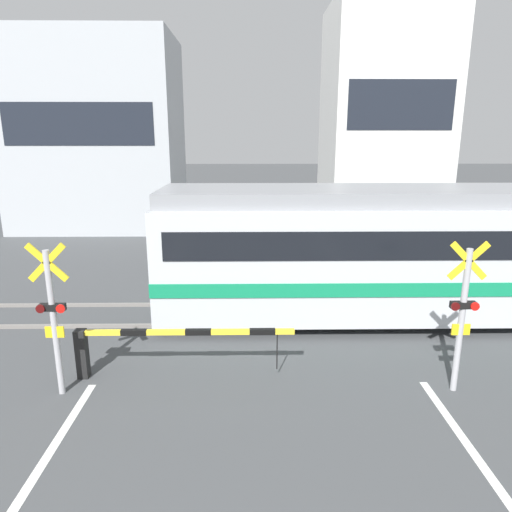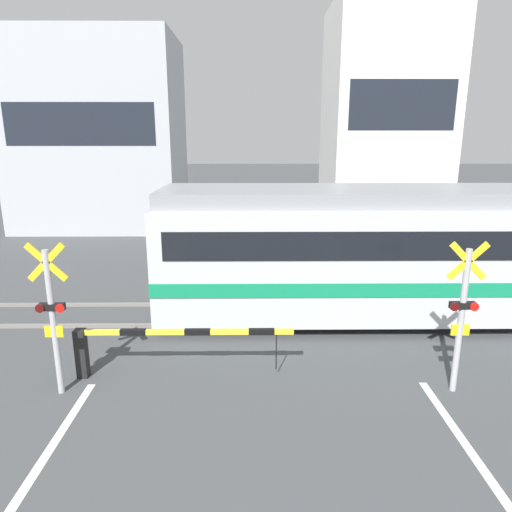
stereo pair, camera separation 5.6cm
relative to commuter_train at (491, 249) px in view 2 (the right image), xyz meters
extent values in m
cube|color=gray|center=(-5.85, -0.72, -1.70)|extent=(50.00, 0.10, 0.08)
cube|color=gray|center=(-5.85, 0.72, -1.70)|extent=(50.00, 0.10, 0.08)
cube|color=silver|center=(0.00, 0.00, -0.18)|extent=(16.42, 2.85, 2.67)
cube|color=gray|center=(0.00, 0.00, 1.33)|extent=(16.26, 2.51, 0.36)
cube|color=#148C59|center=(0.00, 0.00, -0.58)|extent=(16.44, 2.90, 0.32)
cube|color=black|center=(0.00, 0.00, 0.42)|extent=(15.77, 2.89, 0.64)
cube|color=black|center=(-8.22, 0.00, 0.42)|extent=(0.03, 1.99, 0.80)
cylinder|color=black|center=(-5.09, -0.72, -1.36)|extent=(0.76, 0.12, 0.76)
cylinder|color=black|center=(-5.09, 0.72, -1.36)|extent=(0.76, 0.12, 0.76)
cube|color=black|center=(-9.17, -3.05, -1.26)|extent=(0.20, 0.20, 0.97)
cube|color=yellow|center=(-7.17, -3.05, -0.83)|extent=(4.00, 0.09, 0.09)
cube|color=black|center=(-8.17, -3.05, -0.83)|extent=(0.48, 0.10, 0.10)
cube|color=black|center=(-6.97, -3.05, -0.83)|extent=(0.48, 0.10, 0.10)
cube|color=black|center=(-5.77, -3.05, -0.83)|extent=(0.48, 0.10, 0.10)
cylinder|color=black|center=(-5.49, -3.05, -1.24)|extent=(0.02, 0.02, 0.73)
cube|color=black|center=(-2.52, 2.71, -1.26)|extent=(0.20, 0.20, 0.97)
cube|color=yellow|center=(-4.52, 2.71, -0.83)|extent=(4.00, 0.09, 0.09)
cube|color=black|center=(-3.52, 2.71, -0.83)|extent=(0.48, 0.10, 0.10)
cube|color=black|center=(-4.72, 2.71, -0.83)|extent=(0.48, 0.10, 0.10)
cube|color=black|center=(-5.92, 2.71, -0.83)|extent=(0.48, 0.10, 0.10)
cylinder|color=black|center=(-6.20, 2.71, -1.24)|extent=(0.02, 0.02, 0.73)
cylinder|color=#B2B2B7|center=(-9.37, -3.61, -0.43)|extent=(0.11, 0.11, 2.63)
cube|color=yellow|center=(-9.37, -3.61, 0.68)|extent=(0.68, 0.04, 0.68)
cube|color=yellow|center=(-9.37, -3.61, 0.68)|extent=(0.68, 0.04, 0.68)
cube|color=black|center=(-9.37, -3.61, -0.11)|extent=(0.44, 0.12, 0.12)
cylinder|color=#4C0C0C|center=(-9.54, -3.68, -0.11)|extent=(0.15, 0.03, 0.15)
cylinder|color=red|center=(-9.20, -3.68, -0.11)|extent=(0.15, 0.03, 0.15)
cube|color=yellow|center=(-9.37, -3.63, -0.56)|extent=(0.32, 0.03, 0.20)
cylinder|color=#B2B2B7|center=(-2.32, -3.61, -0.43)|extent=(0.11, 0.11, 2.63)
cube|color=yellow|center=(-2.32, -3.61, 0.68)|extent=(0.68, 0.04, 0.68)
cube|color=yellow|center=(-2.32, -3.61, 0.68)|extent=(0.68, 0.04, 0.68)
cube|color=black|center=(-2.32, -3.61, -0.11)|extent=(0.44, 0.12, 0.12)
cylinder|color=#4C0C0C|center=(-2.49, -3.68, -0.11)|extent=(0.15, 0.03, 0.15)
cylinder|color=red|center=(-2.15, -3.68, -0.11)|extent=(0.15, 0.03, 0.15)
cube|color=yellow|center=(-2.32, -3.63, -0.56)|extent=(0.32, 0.03, 0.20)
cube|color=#B2B7BC|center=(-13.42, 12.29, 2.80)|extent=(7.79, 5.19, 9.08)
cube|color=#1E232D|center=(-13.42, 9.69, 3.25)|extent=(6.54, 0.03, 1.82)
cube|color=white|center=(0.59, 12.29, 3.52)|extent=(5.52, 5.19, 10.54)
cube|color=#1E232D|center=(0.59, 9.69, 4.05)|extent=(4.64, 0.03, 2.11)
camera|label=1|loc=(-6.01, -10.95, 2.69)|focal=32.00mm
camera|label=2|loc=(-5.95, -10.95, 2.69)|focal=32.00mm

